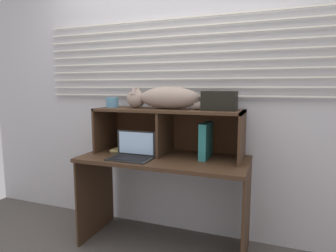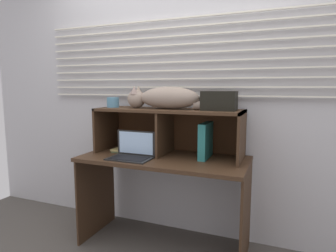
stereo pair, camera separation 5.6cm
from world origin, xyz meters
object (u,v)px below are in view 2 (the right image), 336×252
at_px(binder_upright, 206,140).
at_px(book_stack, 127,149).
at_px(cat, 165,98).
at_px(storage_box, 219,101).
at_px(small_basket, 113,102).
at_px(laptop, 132,153).

xyz_separation_m(binder_upright, book_stack, (-0.72, -0.00, -0.13)).
xyz_separation_m(cat, storage_box, (0.45, 0.00, -0.01)).
xyz_separation_m(book_stack, small_basket, (-0.13, 0.00, 0.42)).
bearing_deg(laptop, storage_box, 19.03).
distance_m(binder_upright, small_basket, 0.90).
distance_m(laptop, binder_upright, 0.60).
bearing_deg(cat, storage_box, 0.00).
xyz_separation_m(binder_upright, small_basket, (-0.85, 0.00, 0.29)).
xyz_separation_m(laptop, book_stack, (-0.18, 0.22, -0.03)).
height_order(cat, book_stack, cat).
distance_m(binder_upright, book_stack, 0.73).
xyz_separation_m(cat, book_stack, (-0.37, -0.00, -0.46)).
height_order(laptop, small_basket, small_basket).
height_order(laptop, binder_upright, binder_upright).
relative_size(cat, book_stack, 3.37).
relative_size(cat, storage_box, 3.36).
bearing_deg(cat, book_stack, -179.98).
bearing_deg(small_basket, storage_box, 0.00).
xyz_separation_m(laptop, small_basket, (-0.31, 0.22, 0.39)).
bearing_deg(small_basket, binder_upright, 0.00).
relative_size(binder_upright, small_basket, 2.63).
relative_size(cat, laptop, 2.59).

